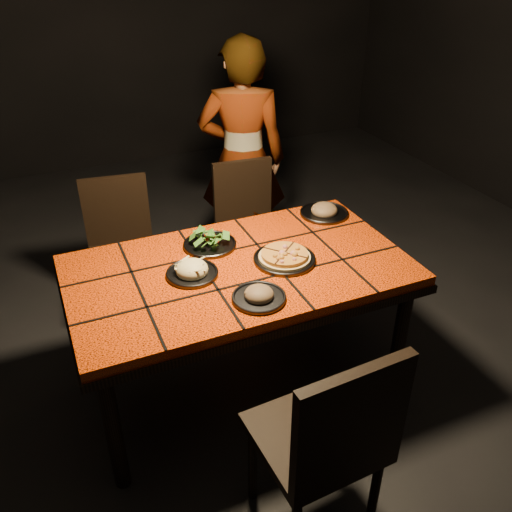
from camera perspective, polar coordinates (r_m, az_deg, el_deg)
name	(u,v)px	position (r m, az deg, el deg)	size (l,w,h in m)	color
room_shell	(236,109)	(2.26, -2.14, 15.25)	(6.04, 7.04, 3.08)	black
dining_table	(239,280)	(2.61, -1.79, -2.49)	(1.62, 0.92, 0.75)	#E03E07
chair_near	(329,439)	(2.07, 7.73, -18.50)	(0.46, 0.46, 0.97)	black
chair_far_left	(121,240)	(3.39, -14.05, 1.65)	(0.44, 0.44, 0.87)	black
chair_far_right	(247,219)	(3.55, -0.92, 3.92)	(0.42, 0.42, 0.86)	black
diner	(242,160)	(3.68, -1.44, 10.11)	(0.58, 0.38, 1.60)	brown
plate_pizza	(285,257)	(2.60, 3.02, -0.15)	(0.35, 0.35, 0.04)	#35353A
plate_pasta	(192,271)	(2.51, -6.75, -1.59)	(0.24, 0.24, 0.08)	#35353A
plate_salad	(210,242)	(2.73, -4.90, 1.52)	(0.27, 0.27, 0.07)	#35353A
plate_mushroom_a	(259,295)	(2.33, 0.31, -4.15)	(0.24, 0.24, 0.08)	#35353A
plate_mushroom_b	(324,211)	(3.05, 7.20, 4.77)	(0.27, 0.27, 0.09)	#35353A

